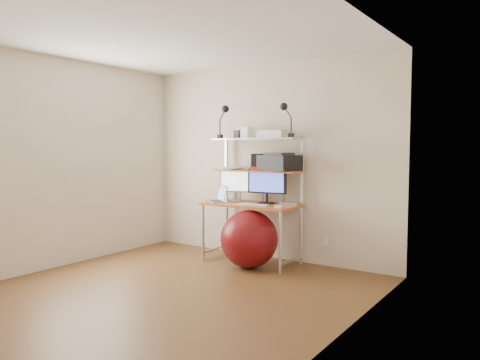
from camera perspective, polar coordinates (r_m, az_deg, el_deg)
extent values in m
plane|color=brown|center=(4.84, -8.15, -13.27)|extent=(3.60, 3.60, 0.00)
plane|color=silver|center=(4.75, -8.46, 16.92)|extent=(3.60, 3.60, 0.00)
plane|color=beige|center=(6.08, 3.24, 2.25)|extent=(3.60, 0.00, 3.60)
plane|color=beige|center=(5.99, -21.11, 1.97)|extent=(0.00, 3.60, 3.60)
plane|color=beige|center=(3.67, 12.94, 1.01)|extent=(0.00, 3.60, 3.60)
cube|color=#C55426|center=(5.82, 1.39, -3.01)|extent=(1.20, 0.60, 0.03)
cylinder|color=silver|center=(5.99, -4.52, -6.40)|extent=(0.04, 0.04, 0.71)
cylinder|color=silver|center=(6.39, -1.59, -5.72)|extent=(0.04, 0.04, 0.71)
cylinder|color=silver|center=(5.37, 4.94, -7.61)|extent=(0.04, 0.04, 0.71)
cylinder|color=silver|center=(5.82, 7.46, -6.72)|extent=(0.04, 0.04, 0.71)
cube|color=silver|center=(6.31, -1.68, 1.41)|extent=(0.03, 0.04, 0.84)
cube|color=silver|center=(5.72, 7.62, 1.11)|extent=(0.03, 0.04, 0.84)
cube|color=#C55426|center=(5.89, 2.08, 1.13)|extent=(1.18, 0.34, 0.02)
cube|color=silver|center=(5.88, 2.09, 5.02)|extent=(1.18, 0.34, 0.02)
cube|color=white|center=(5.79, 10.42, -7.38)|extent=(0.08, 0.01, 0.12)
cube|color=#ABAAAF|center=(6.04, -0.65, -2.53)|extent=(0.22, 0.20, 0.01)
cylinder|color=#ABAAAF|center=(6.05, -0.54, -1.97)|extent=(0.03, 0.03, 0.10)
cube|color=#ABAAAF|center=(6.03, -0.54, -0.05)|extent=(0.39, 0.16, 0.30)
plane|color=white|center=(6.02, -0.64, -0.06)|extent=(0.34, 0.12, 0.37)
cube|color=black|center=(5.78, 3.20, -2.83)|extent=(0.20, 0.17, 0.01)
cylinder|color=black|center=(5.79, 3.30, -2.19)|extent=(0.03, 0.03, 0.11)
cube|color=black|center=(5.77, 3.31, -0.16)|extent=(0.50, 0.11, 0.30)
plane|color=blue|center=(5.76, 3.22, -0.17)|extent=(0.45, 0.07, 0.45)
cube|color=silver|center=(5.96, -2.89, -2.62)|extent=(0.36, 0.35, 0.01)
cube|color=#2D2D2F|center=(5.96, -2.89, -2.54)|extent=(0.28, 0.25, 0.00)
cube|color=silver|center=(5.98, -1.93, -1.60)|extent=(0.28, 0.23, 0.20)
plane|color=#7799C6|center=(5.98, -1.93, -1.60)|extent=(0.26, 0.22, 0.26)
cube|color=white|center=(5.65, 1.56, -3.00)|extent=(0.41, 0.16, 0.01)
cube|color=white|center=(5.42, 4.71, -3.25)|extent=(0.09, 0.06, 0.02)
cube|color=silver|center=(5.66, 6.02, -2.87)|extent=(0.26, 0.26, 0.04)
cube|color=black|center=(5.75, 0.39, -2.89)|extent=(0.09, 0.13, 0.01)
cube|color=black|center=(5.71, 4.75, 2.09)|extent=(0.53, 0.43, 0.19)
cube|color=#2D2D2F|center=(5.71, 4.75, 3.19)|extent=(0.37, 0.31, 0.03)
cube|color=black|center=(5.88, 2.22, 2.24)|extent=(0.17, 0.17, 0.21)
cube|color=#B11C23|center=(5.82, 2.12, 1.42)|extent=(0.18, 0.13, 0.04)
cube|color=white|center=(5.79, 4.16, 5.55)|extent=(0.38, 0.26, 0.08)
cube|color=#ABAAAF|center=(5.79, 4.17, 6.04)|extent=(0.32, 0.21, 0.01)
cube|color=white|center=(5.98, 0.82, 5.81)|extent=(0.14, 0.12, 0.14)
cube|color=#2D2D2F|center=(6.08, -0.11, 5.59)|extent=(0.13, 0.13, 0.10)
cube|color=black|center=(6.15, -2.45, 5.33)|extent=(0.05, 0.06, 0.05)
cylinder|color=black|center=(6.15, -2.46, 6.45)|extent=(0.02, 0.02, 0.19)
sphere|color=black|center=(6.10, -1.78, 8.66)|extent=(0.09, 0.09, 0.09)
cube|color=black|center=(5.59, 6.24, 5.43)|extent=(0.05, 0.06, 0.05)
cylinder|color=black|center=(5.59, 6.25, 6.63)|extent=(0.02, 0.02, 0.18)
sphere|color=black|center=(5.64, 5.37, 8.91)|extent=(0.09, 0.09, 0.09)
sphere|color=maroon|center=(5.61, 1.12, -7.20)|extent=(0.69, 0.69, 0.69)
cube|color=white|center=(6.12, -0.92, 1.36)|extent=(0.22, 0.29, 0.00)
cube|color=white|center=(6.02, -0.71, 1.37)|extent=(0.29, 0.33, 0.00)
cube|color=white|center=(6.16, -1.09, 1.47)|extent=(0.23, 0.29, 0.00)
cube|color=white|center=(6.05, -0.68, 1.47)|extent=(0.23, 0.30, 0.00)
cube|color=white|center=(6.10, -0.99, 1.54)|extent=(0.31, 0.34, 0.00)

